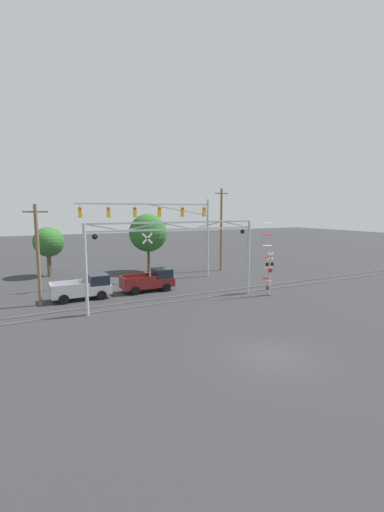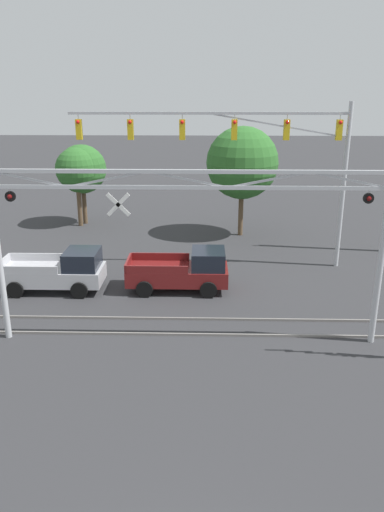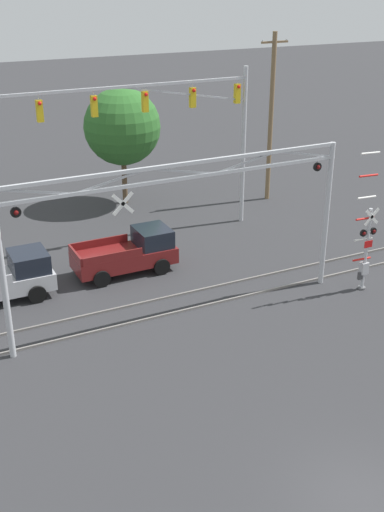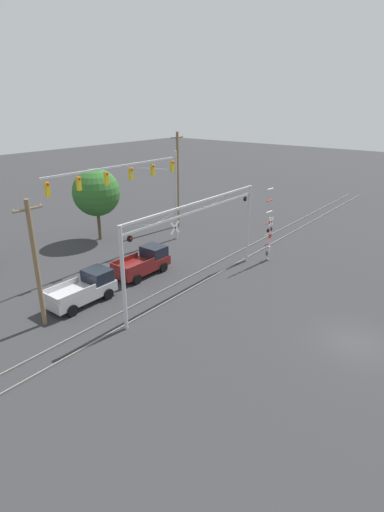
% 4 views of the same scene
% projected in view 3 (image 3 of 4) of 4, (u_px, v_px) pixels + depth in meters
% --- Properties ---
extents(ground_plane, '(200.00, 200.00, 0.00)m').
position_uv_depth(ground_plane, '(364.00, 500.00, 17.72)').
color(ground_plane, '#303033').
extents(rail_track_near, '(80.00, 0.08, 0.10)m').
position_uv_depth(rail_track_near, '(180.00, 311.00, 27.48)').
color(rail_track_near, gray).
rests_on(rail_track_near, ground_plane).
extents(rail_track_far, '(80.00, 0.08, 0.10)m').
position_uv_depth(rail_track_far, '(167.00, 297.00, 28.66)').
color(rail_track_far, gray).
rests_on(rail_track_far, ground_plane).
extents(crossing_gantry, '(14.57, 0.28, 6.69)m').
position_uv_depth(crossing_gantry, '(182.00, 210.00, 25.33)').
color(crossing_gantry, '#B7BABF').
rests_on(crossing_gantry, ground_plane).
extents(crossing_signal_mast, '(1.33, 0.35, 6.51)m').
position_uv_depth(crossing_signal_mast, '(366.00, 246.00, 28.66)').
color(crossing_signal_mast, '#B7BABF').
rests_on(crossing_signal_mast, ground_plane).
extents(traffic_signal_span, '(14.52, 0.39, 8.79)m').
position_uv_depth(traffic_signal_span, '(172.00, 117.00, 33.29)').
color(traffic_signal_span, '#B7BABF').
rests_on(traffic_signal_span, ground_plane).
extents(pickup_truck_lead, '(4.89, 2.28, 2.03)m').
position_uv_depth(pickup_truck_lead, '(130.00, 253.00, 30.93)').
color(pickup_truck_lead, maroon).
rests_on(pickup_truck_lead, ground_plane).
extents(pickup_truck_following, '(4.91, 2.28, 2.03)m').
position_uv_depth(pickup_truck_following, '(3.00, 279.00, 28.30)').
color(pickup_truck_following, '#B7B7BC').
rests_on(pickup_truck_following, ground_plane).
extents(utility_pole_right, '(1.80, 0.28, 10.23)m').
position_uv_depth(utility_pole_right, '(271.00, 117.00, 39.21)').
color(utility_pole_right, brown).
rests_on(utility_pole_right, ground_plane).
extents(background_tree_far_right_verge, '(4.66, 4.66, 7.16)m').
position_uv_depth(background_tree_far_right_verge, '(122.00, 127.00, 38.68)').
color(background_tree_far_right_verge, brown).
rests_on(background_tree_far_right_verge, ground_plane).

